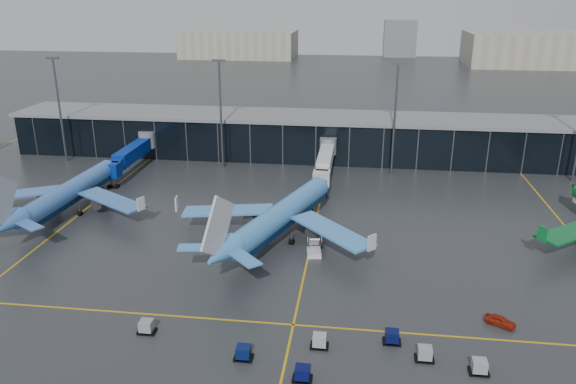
# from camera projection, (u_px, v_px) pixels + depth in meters

# --- Properties ---
(ground) EXTENTS (600.00, 600.00, 0.00)m
(ground) POSITION_uv_depth(u_px,v_px,m) (241.00, 266.00, 86.82)
(ground) COLOR #282B2D
(ground) RESTS_ON ground
(terminal_pier) EXTENTS (142.00, 17.00, 10.70)m
(terminal_pier) POSITION_uv_depth(u_px,v_px,m) (291.00, 135.00, 142.79)
(terminal_pier) COLOR black
(terminal_pier) RESTS_ON ground
(jet_bridges) EXTENTS (94.00, 27.50, 7.20)m
(jet_bridges) POSITION_uv_depth(u_px,v_px,m) (131.00, 154.00, 129.62)
(jet_bridges) COLOR #595B60
(jet_bridges) RESTS_ON ground
(flood_masts) EXTENTS (203.00, 0.50, 25.50)m
(flood_masts) POSITION_uv_depth(u_px,v_px,m) (306.00, 113.00, 128.13)
(flood_masts) COLOR #595B60
(flood_masts) RESTS_ON ground
(distant_hangars) EXTENTS (260.00, 71.00, 22.00)m
(distant_hangars) POSITION_uv_depth(u_px,v_px,m) (419.00, 47.00, 329.58)
(distant_hangars) COLOR #B2AD99
(distant_hangars) RESTS_ON ground
(taxi_lines) EXTENTS (220.00, 120.00, 0.02)m
(taxi_lines) POSITION_uv_depth(u_px,v_px,m) (311.00, 241.00, 95.49)
(taxi_lines) COLOR gold
(taxi_lines) RESTS_ON ground
(airliner_arkefly) EXTENTS (38.00, 42.64, 12.46)m
(airliner_arkefly) POSITION_uv_depth(u_px,v_px,m) (68.00, 180.00, 106.42)
(airliner_arkefly) COLOR #3B73C2
(airliner_arkefly) RESTS_ON ground
(airliner_klm_near) EXTENTS (49.56, 52.77, 13.14)m
(airliner_klm_near) POSITION_uv_depth(u_px,v_px,m) (282.00, 201.00, 95.00)
(airliner_klm_near) COLOR #438FDD
(airliner_klm_near) RESTS_ON ground
(baggage_carts) EXTENTS (41.78, 9.73, 1.70)m
(baggage_carts) POSITION_uv_depth(u_px,v_px,m) (327.00, 350.00, 65.31)
(baggage_carts) COLOR black
(baggage_carts) RESTS_ON ground
(mobile_airstair) EXTENTS (2.65, 3.49, 3.45)m
(mobile_airstair) POSITION_uv_depth(u_px,v_px,m) (314.00, 250.00, 90.29)
(mobile_airstair) COLOR silver
(mobile_airstair) RESTS_ON ground
(service_van_red) EXTENTS (4.06, 3.28, 1.30)m
(service_van_red) POSITION_uv_depth(u_px,v_px,m) (500.00, 321.00, 71.31)
(service_van_red) COLOR maroon
(service_van_red) RESTS_ON ground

